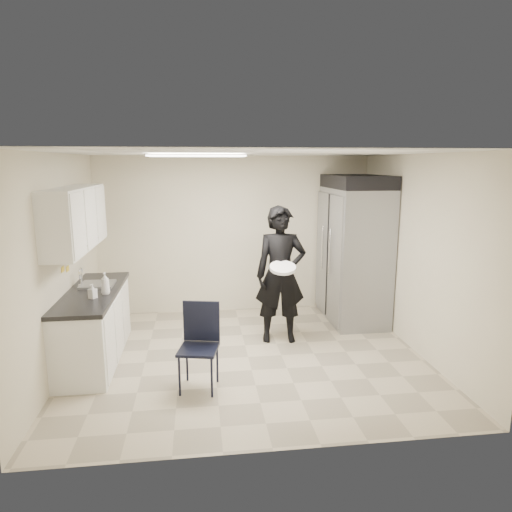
{
  "coord_description": "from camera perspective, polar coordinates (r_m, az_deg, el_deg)",
  "views": [
    {
      "loc": [
        -0.61,
        -5.53,
        2.49
      ],
      "look_at": [
        0.13,
        0.2,
        1.3
      ],
      "focal_mm": 32.0,
      "sensor_mm": 36.0,
      "label": 1
    }
  ],
  "objects": [
    {
      "name": "floor",
      "position": [
        6.09,
        -0.99,
        -12.5
      ],
      "size": [
        4.5,
        4.5,
        0.0
      ],
      "primitive_type": "plane",
      "color": "#B2A58C",
      "rests_on": "ground"
    },
    {
      "name": "ceiling",
      "position": [
        5.56,
        -1.09,
        12.76
      ],
      "size": [
        4.5,
        4.5,
        0.0
      ],
      "primitive_type": "plane",
      "rotation": [
        3.14,
        0.0,
        0.0
      ],
      "color": "silver",
      "rests_on": "back_wall"
    },
    {
      "name": "bucket_lid",
      "position": [
        6.07,
        3.36,
        -1.48
      ],
      "size": [
        0.38,
        0.38,
        0.04
      ],
      "primitive_type": "cylinder",
      "rotation": [
        0.0,
        0.0,
        -0.07
      ],
      "color": "white",
      "rests_on": "man_tuxedo"
    },
    {
      "name": "right_wall",
      "position": [
        6.33,
        19.64,
        0.12
      ],
      "size": [
        0.0,
        4.0,
        4.0
      ],
      "primitive_type": "plane",
      "rotation": [
        1.57,
        0.0,
        -1.57
      ],
      "color": "beige",
      "rests_on": "floor"
    },
    {
      "name": "folding_chair",
      "position": [
        5.17,
        -7.21,
        -11.51
      ],
      "size": [
        0.49,
        0.49,
        0.93
      ],
      "primitive_type": "cube",
      "rotation": [
        0.0,
        0.0,
        -0.21
      ],
      "color": "black",
      "rests_on": "floor"
    },
    {
      "name": "countertop",
      "position": [
        6.1,
        -19.84,
        -4.34
      ],
      "size": [
        0.64,
        1.95,
        0.05
      ],
      "primitive_type": "cube",
      "color": "black",
      "rests_on": "lower_counter"
    },
    {
      "name": "notice_sticker_left",
      "position": [
        6.0,
        -23.0,
        -1.54
      ],
      "size": [
        0.0,
        0.12,
        0.07
      ],
      "primitive_type": "cube",
      "color": "yellow",
      "rests_on": "left_wall"
    },
    {
      "name": "towel_dispenser",
      "position": [
        7.1,
        -19.79,
        3.9
      ],
      "size": [
        0.22,
        0.3,
        0.35
      ],
      "primitive_type": "cube",
      "color": "black",
      "rests_on": "left_wall"
    },
    {
      "name": "faucet",
      "position": [
        6.34,
        -21.03,
        -2.57
      ],
      "size": [
        0.02,
        0.02,
        0.24
      ],
      "primitive_type": "cylinder",
      "color": "silver",
      "rests_on": "countertop"
    },
    {
      "name": "fridge_compressor",
      "position": [
        7.23,
        12.53,
        9.05
      ],
      "size": [
        0.8,
        1.35,
        0.2
      ],
      "primitive_type": "cube",
      "color": "black",
      "rests_on": "commercial_fridge"
    },
    {
      "name": "notice_sticker_right",
      "position": [
        6.19,
        -22.48,
        -1.48
      ],
      "size": [
        0.0,
        0.12,
        0.07
      ],
      "primitive_type": "cube",
      "color": "yellow",
      "rests_on": "left_wall"
    },
    {
      "name": "ceiling_panel",
      "position": [
        5.93,
        -7.43,
        12.31
      ],
      "size": [
        1.2,
        0.6,
        0.02
      ],
      "primitive_type": "cube",
      "color": "white",
      "rests_on": "ceiling"
    },
    {
      "name": "man_tuxedo",
      "position": [
        6.35,
        3.09,
        -2.37
      ],
      "size": [
        0.73,
        0.52,
        1.91
      ],
      "primitive_type": "imported",
      "rotation": [
        0.0,
        0.0,
        -0.07
      ],
      "color": "black",
      "rests_on": "floor"
    },
    {
      "name": "lower_counter",
      "position": [
        6.23,
        -19.55,
        -8.37
      ],
      "size": [
        0.6,
        1.9,
        0.86
      ],
      "primitive_type": "cube",
      "color": "silver",
      "rests_on": "floor"
    },
    {
      "name": "soap_bottle_b",
      "position": [
        5.74,
        -19.76,
        -4.16
      ],
      "size": [
        0.11,
        0.11,
        0.17
      ],
      "primitive_type": "imported",
      "rotation": [
        0.0,
        0.0,
        -0.56
      ],
      "color": "#B3B3C0",
      "rests_on": "countertop"
    },
    {
      "name": "back_wall",
      "position": [
        7.64,
        -2.69,
        2.65
      ],
      "size": [
        4.5,
        0.0,
        4.5
      ],
      "primitive_type": "plane",
      "rotation": [
        1.57,
        0.0,
        0.0
      ],
      "color": "beige",
      "rests_on": "floor"
    },
    {
      "name": "left_wall",
      "position": [
        5.89,
        -23.37,
        -1.0
      ],
      "size": [
        0.0,
        4.0,
        4.0
      ],
      "primitive_type": "plane",
      "rotation": [
        1.57,
        0.0,
        1.57
      ],
      "color": "beige",
      "rests_on": "floor"
    },
    {
      "name": "upper_cabinets",
      "position": [
        5.95,
        -21.63,
        4.4
      ],
      "size": [
        0.35,
        1.8,
        0.75
      ],
      "primitive_type": "cube",
      "color": "silver",
      "rests_on": "left_wall"
    },
    {
      "name": "soap_bottle_a",
      "position": [
        5.85,
        -18.34,
        -3.26
      ],
      "size": [
        0.11,
        0.11,
        0.27
      ],
      "primitive_type": "imported",
      "rotation": [
        0.0,
        0.0,
        -0.08
      ],
      "color": "white",
      "rests_on": "countertop"
    },
    {
      "name": "sink",
      "position": [
        6.33,
        -19.17,
        -3.86
      ],
      "size": [
        0.42,
        0.4,
        0.14
      ],
      "primitive_type": "cube",
      "color": "gray",
      "rests_on": "countertop"
    },
    {
      "name": "commercial_fridge",
      "position": [
        7.37,
        12.14,
        0.09
      ],
      "size": [
        0.8,
        1.35,
        2.1
      ],
      "primitive_type": "cube",
      "color": "gray",
      "rests_on": "floor"
    }
  ]
}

